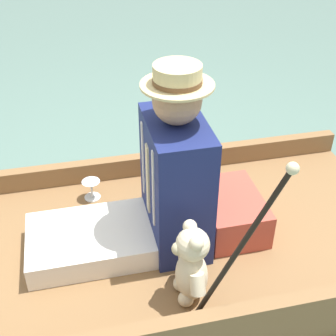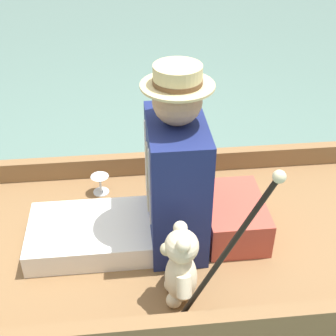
{
  "view_description": "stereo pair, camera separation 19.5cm",
  "coord_description": "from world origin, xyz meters",
  "px_view_note": "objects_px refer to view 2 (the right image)",
  "views": [
    {
      "loc": [
        -1.57,
        0.21,
        1.63
      ],
      "look_at": [
        -0.0,
        -0.15,
        0.52
      ],
      "focal_mm": 50.0,
      "sensor_mm": 36.0,
      "label": 1
    },
    {
      "loc": [
        -1.6,
        0.02,
        1.63
      ],
      "look_at": [
        -0.0,
        -0.15,
        0.52
      ],
      "focal_mm": 50.0,
      "sensor_mm": 36.0,
      "label": 2
    }
  ],
  "objects_px": {
    "seated_person": "(154,187)",
    "wine_glass": "(100,181)",
    "teddy_bear": "(180,267)",
    "walking_cane": "(234,241)"
  },
  "relations": [
    {
      "from": "wine_glass",
      "to": "seated_person",
      "type": "bearing_deg",
      "value": -146.13
    },
    {
      "from": "seated_person",
      "to": "wine_glass",
      "type": "xyz_separation_m",
      "value": [
        0.38,
        0.26,
        -0.22
      ]
    },
    {
      "from": "seated_person",
      "to": "wine_glass",
      "type": "distance_m",
      "value": 0.51
    },
    {
      "from": "wine_glass",
      "to": "walking_cane",
      "type": "distance_m",
      "value": 1.04
    },
    {
      "from": "teddy_bear",
      "to": "walking_cane",
      "type": "bearing_deg",
      "value": -127.98
    },
    {
      "from": "wine_glass",
      "to": "walking_cane",
      "type": "bearing_deg",
      "value": -150.34
    },
    {
      "from": "seated_person",
      "to": "walking_cane",
      "type": "height_order",
      "value": "seated_person"
    },
    {
      "from": "teddy_bear",
      "to": "wine_glass",
      "type": "bearing_deg",
      "value": 24.05
    },
    {
      "from": "seated_person",
      "to": "walking_cane",
      "type": "bearing_deg",
      "value": -154.38
    },
    {
      "from": "seated_person",
      "to": "teddy_bear",
      "type": "height_order",
      "value": "seated_person"
    }
  ]
}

